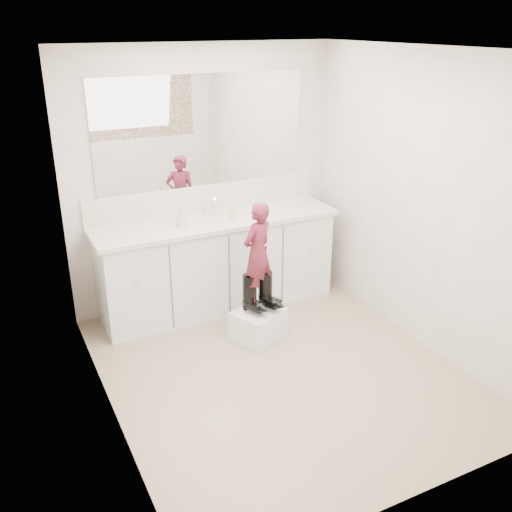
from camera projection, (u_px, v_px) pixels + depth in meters
floor at (279, 369)px, 4.53m from camera, size 3.00×3.00×0.00m
ceiling at (285, 49)px, 3.61m from camera, size 3.00×3.00×0.00m
wall_back at (204, 179)px, 5.31m from camera, size 2.60×0.00×2.60m
wall_front at (427, 318)px, 2.83m from camera, size 2.60×0.00×2.60m
wall_left at (98, 259)px, 3.54m from camera, size 0.00×3.00×3.00m
wall_right at (422, 203)px, 4.61m from camera, size 0.00×3.00×3.00m
vanity_cabinet at (218, 265)px, 5.38m from camera, size 2.20×0.55×0.85m
countertop at (217, 221)px, 5.20m from camera, size 2.28×0.58×0.04m
backsplash at (205, 198)px, 5.37m from camera, size 2.28×0.03×0.25m
mirror at (203, 131)px, 5.13m from camera, size 2.00×0.02×1.00m
dot_panel at (437, 233)px, 2.67m from camera, size 2.00×0.01×1.20m
faucet at (210, 209)px, 5.31m from camera, size 0.08×0.08×0.10m
cup at (233, 212)px, 5.22m from camera, size 0.13×0.13×0.10m
soap_bottle at (181, 217)px, 4.98m from camera, size 0.09×0.09×0.18m
step_stool at (259, 324)px, 4.94m from camera, size 0.51×0.48×0.26m
boot_left at (250, 294)px, 4.81m from camera, size 0.21×0.26×0.34m
boot_right at (265, 290)px, 4.87m from camera, size 0.21×0.26×0.34m
toddler at (258, 253)px, 4.70m from camera, size 0.37×0.31×0.86m
toothbrush at (270, 241)px, 4.62m from camera, size 0.13×0.07×0.06m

